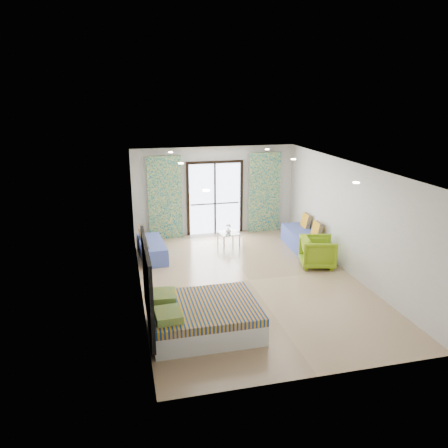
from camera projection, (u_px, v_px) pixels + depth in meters
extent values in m
cube|color=black|center=(215.00, 162.00, 13.10)|extent=(1.76, 0.08, 0.08)
cube|color=black|center=(188.00, 201.00, 13.24)|extent=(0.08, 0.08, 2.20)
cube|color=black|center=(241.00, 198.00, 13.62)|extent=(0.08, 0.08, 2.20)
cube|color=black|center=(215.00, 199.00, 13.43)|extent=(0.05, 0.06, 2.20)
cube|color=#595451|center=(215.00, 204.00, 13.49)|extent=(1.52, 0.03, 0.04)
cube|color=silver|center=(165.00, 198.00, 12.91)|extent=(1.00, 0.10, 2.50)
cube|color=silver|center=(264.00, 193.00, 13.61)|extent=(1.00, 0.10, 2.50)
cylinder|color=#FFE0B2|center=(206.00, 190.00, 7.35)|extent=(0.12, 0.12, 0.02)
cylinder|color=#FFE0B2|center=(356.00, 183.00, 7.98)|extent=(0.12, 0.12, 0.02)
cylinder|color=#FFE0B2|center=(181.00, 163.00, 10.14)|extent=(0.12, 0.12, 0.02)
cylinder|color=#FFE0B2|center=(293.00, 159.00, 10.77)|extent=(0.12, 0.12, 0.02)
cylinder|color=#FFE0B2|center=(171.00, 152.00, 12.00)|extent=(0.12, 0.12, 0.02)
cylinder|color=#FFE0B2|center=(267.00, 149.00, 12.63)|extent=(0.12, 0.12, 0.02)
cube|color=black|center=(147.00, 284.00, 7.60)|extent=(0.06, 2.10, 1.50)
cube|color=silver|center=(143.00, 259.00, 8.76)|extent=(0.02, 0.10, 0.10)
cube|color=silver|center=(205.00, 321.00, 8.08)|extent=(1.96, 1.57, 0.39)
cube|color=navy|center=(205.00, 308.00, 8.00)|extent=(1.94, 1.60, 0.15)
cube|color=#186F66|center=(168.00, 315.00, 7.45)|extent=(0.47, 0.56, 0.14)
cube|color=#186F66|center=(164.00, 296.00, 8.14)|extent=(0.48, 0.57, 0.14)
cube|color=#4758AB|center=(152.00, 251.00, 11.68)|extent=(0.73, 1.65, 0.36)
cube|color=#4758AB|center=(152.00, 243.00, 11.61)|extent=(0.72, 1.62, 0.09)
cube|color=navy|center=(145.00, 241.00, 11.15)|extent=(0.21, 0.41, 0.37)
cube|color=navy|center=(141.00, 232.00, 11.84)|extent=(0.21, 0.41, 0.37)
cube|color=#4758AB|center=(302.00, 241.00, 12.36)|extent=(0.80, 1.84, 0.40)
cube|color=#4758AB|center=(303.00, 233.00, 12.29)|extent=(0.79, 1.80, 0.10)
cube|color=navy|center=(317.00, 229.00, 11.87)|extent=(0.23, 0.46, 0.42)
cube|color=navy|center=(306.00, 221.00, 12.66)|extent=(0.23, 0.46, 0.42)
cylinder|color=silver|center=(224.00, 242.00, 12.35)|extent=(0.05, 0.05, 0.36)
cylinder|color=silver|center=(240.00, 240.00, 12.53)|extent=(0.05, 0.05, 0.36)
cylinder|color=silver|center=(218.00, 237.00, 12.78)|extent=(0.05, 0.05, 0.36)
cylinder|color=silver|center=(233.00, 235.00, 12.95)|extent=(0.05, 0.05, 0.36)
cube|color=#8CA59E|center=(229.00, 233.00, 12.60)|extent=(0.63, 0.63, 0.02)
sphere|color=white|center=(230.00, 226.00, 12.56)|extent=(0.06, 0.06, 0.06)
sphere|color=white|center=(228.00, 225.00, 12.58)|extent=(0.06, 0.06, 0.06)
sphere|color=white|center=(227.00, 225.00, 12.52)|extent=(0.06, 0.06, 0.06)
sphere|color=white|center=(229.00, 225.00, 12.49)|extent=(0.06, 0.06, 0.06)
imported|color=white|center=(228.00, 231.00, 12.52)|extent=(0.20, 0.21, 0.16)
imported|color=#7EA415|center=(318.00, 251.00, 11.02)|extent=(0.94, 0.98, 0.84)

